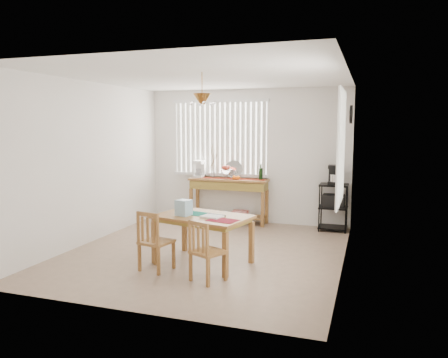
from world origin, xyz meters
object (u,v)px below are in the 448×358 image
(wire_cart, at_px, (333,203))
(chair_right, at_px, (206,252))
(dining_table, at_px, (203,221))
(chair_left, at_px, (155,241))
(cart_items, at_px, (334,175))
(sideboard, at_px, (229,190))

(wire_cart, xyz_separation_m, chair_right, (-1.25, -3.18, -0.14))
(dining_table, xyz_separation_m, chair_left, (-0.48, -0.50, -0.20))
(cart_items, bearing_deg, dining_table, -121.50)
(wire_cart, height_order, chair_right, wire_cart)
(wire_cart, height_order, dining_table, wire_cart)
(dining_table, bearing_deg, chair_right, -65.71)
(chair_left, xyz_separation_m, chair_right, (0.78, -0.16, -0.02))
(dining_table, height_order, chair_left, chair_left)
(chair_right, bearing_deg, wire_cart, 68.62)
(wire_cart, relative_size, dining_table, 0.61)
(chair_left, height_order, chair_right, chair_left)
(wire_cart, xyz_separation_m, chair_left, (-2.03, -3.02, -0.12))
(sideboard, relative_size, dining_table, 1.10)
(wire_cart, distance_m, chair_right, 3.42)
(sideboard, distance_m, chair_right, 3.29)
(wire_cart, height_order, chair_left, wire_cart)
(chair_left, bearing_deg, sideboard, 89.21)
(chair_right, bearing_deg, dining_table, 114.29)
(sideboard, distance_m, cart_items, 2.02)
(cart_items, distance_m, dining_table, 2.99)
(cart_items, bearing_deg, wire_cart, -90.00)
(cart_items, bearing_deg, chair_right, -111.32)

